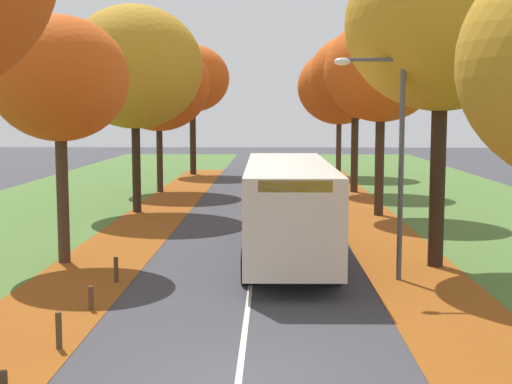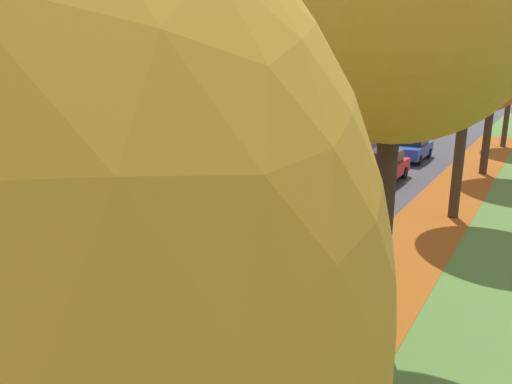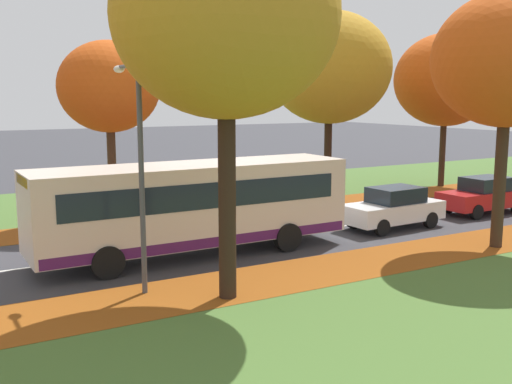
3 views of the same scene
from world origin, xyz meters
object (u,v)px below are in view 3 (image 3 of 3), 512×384
tree_left_near (109,87)px  bus (193,203)px  tree_right_near (226,17)px  tree_left_mid (329,68)px  tree_left_far (446,80)px  tree_right_mid (508,60)px  streetlamp_right (137,150)px  car_white_lead (393,208)px  bollard_fifth (63,228)px  car_red_following (484,195)px

tree_left_near → bus: tree_left_near is taller
tree_right_near → tree_left_mid: bearing=134.4°
tree_left_far → tree_right_mid: size_ratio=1.01×
tree_left_far → tree_right_near: size_ratio=0.91×
tree_right_near → streetlamp_right: size_ratio=1.59×
tree_right_near → car_white_lead: bearing=113.8°
tree_right_mid → car_white_lead: bearing=-165.4°
tree_left_far → bus: tree_left_far is taller
bollard_fifth → car_white_lead: size_ratio=0.16×
car_red_following → bus: bearing=-89.6°
tree_left_mid → tree_right_near: (10.97, -11.21, 0.50)m
tree_left_mid → tree_left_far: bearing=91.7°
tree_right_near → car_white_lead: (-4.14, 9.37, -6.20)m
tree_left_mid → tree_left_far: size_ratio=1.07×
tree_left_near → streetlamp_right: size_ratio=1.23×
tree_left_near → tree_right_near: bearing=-1.5°
tree_left_near → streetlamp_right: 9.77m
tree_right_near → car_red_following: (-4.42, 14.92, -6.20)m
tree_right_near → streetlamp_right: 4.08m
tree_left_far → tree_right_near: 22.51m
tree_right_mid → car_white_lead: (-4.01, -1.05, -5.48)m
tree_left_mid → bollard_fifth: tree_left_mid is taller
tree_left_mid → bus: tree_left_mid is taller
bollard_fifth → car_red_following: 17.74m
tree_left_near → bollard_fifth: 6.10m
tree_left_far → streetlamp_right: (9.51, -21.24, -2.30)m
tree_right_near → tree_right_mid: 10.44m
tree_left_far → car_red_following: 9.72m
tree_left_mid → car_red_following: bearing=29.6°
car_white_lead → car_red_following: same height
tree_right_near → bus: 6.91m
tree_left_far → tree_right_near: tree_right_near is taller
bollard_fifth → tree_left_near: bearing=130.2°
tree_left_far → car_red_following: (6.79, -4.58, -5.22)m
tree_left_mid → tree_left_far: (-0.25, 8.29, -0.48)m
tree_left_far → car_white_lead: size_ratio=2.02×
tree_left_far → streetlamp_right: tree_left_far is taller
car_white_lead → streetlamp_right: bearing=-77.7°
car_red_following → tree_left_far: bearing=146.0°
tree_left_near → tree_left_far: bearing=90.3°
tree_left_near → car_red_following: (6.68, 14.63, -4.67)m
bollard_fifth → tree_right_near: bearing=13.9°
tree_left_far → tree_right_mid: tree_left_far is taller
tree_left_far → car_red_following: tree_left_far is taller
tree_left_near → car_white_lead: tree_left_near is taller
tree_right_near → streetlamp_right: bearing=-134.4°
bollard_fifth → streetlamp_right: 8.04m
tree_right_mid → car_white_lead: size_ratio=2.00×
tree_left_near → car_red_following: size_ratio=1.75×
tree_right_near → car_red_following: 16.75m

